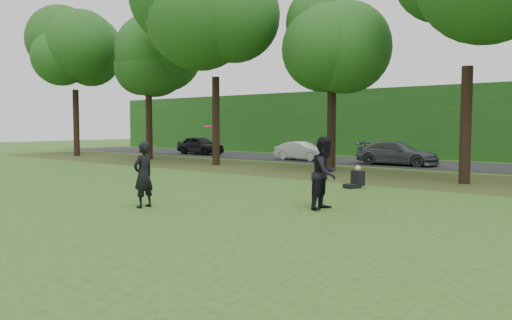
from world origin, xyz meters
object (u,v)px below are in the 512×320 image
at_px(player_right, 325,173).
at_px(frisbee, 208,127).
at_px(player_left, 143,175).
at_px(seated_person, 356,180).

relative_size(player_right, frisbee, 6.26).
bearing_deg(player_left, frisbee, 116.57).
bearing_deg(player_left, seated_person, 155.82).
distance_m(player_left, seated_person, 8.19).
bearing_deg(seated_person, frisbee, -78.13).
bearing_deg(frisbee, seated_person, 81.55).
distance_m(player_right, seated_person, 5.08).
bearing_deg(seated_person, player_left, -87.97).
bearing_deg(frisbee, player_right, 37.73).
height_order(player_right, frisbee, frisbee).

